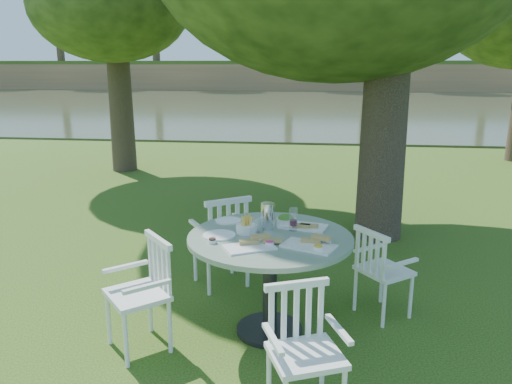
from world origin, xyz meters
The scene contains 9 objects.
ground centered at (0.00, 0.00, 0.00)m, with size 140.00×140.00×0.00m, color #203E0D.
table centered at (0.30, -1.25, 0.69)m, with size 1.34×1.34×0.86m.
chair_ne centered at (1.21, -0.87, 0.49)m, with size 0.56×0.57×0.83m.
chair_nw centered at (-0.24, -0.43, 0.56)m, with size 0.66×0.65×0.96m.
chair_sw centered at (-0.64, -1.57, 0.53)m, with size 0.62×0.62×0.90m.
chair_se centered at (0.59, -2.20, 0.51)m, with size 0.56×0.54×0.86m.
tableware centered at (0.29, -1.18, 0.91)m, with size 1.08×0.93×0.23m.
river centered at (0.00, 23.00, 0.00)m, with size 100.00×28.00×0.12m, color #343B23.
far_bank centered at (0.28, 41.12, 7.25)m, with size 100.00×18.00×15.20m.
Camera 1 is at (0.65, -5.06, 2.21)m, focal length 35.00 mm.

